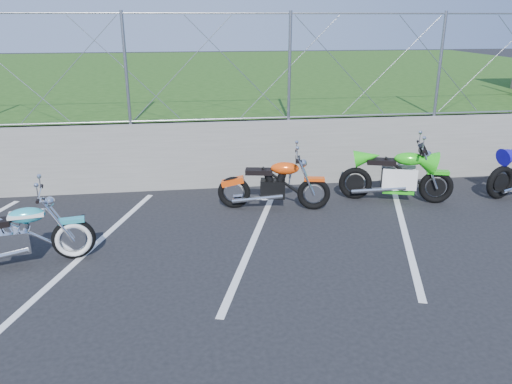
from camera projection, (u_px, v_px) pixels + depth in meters
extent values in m
plane|color=black|center=(265.00, 267.00, 6.72)|extent=(90.00, 90.00, 0.00)
cube|color=slate|center=(238.00, 154.00, 9.77)|extent=(30.00, 0.22, 1.30)
cube|color=#204512|center=(211.00, 87.00, 19.11)|extent=(30.00, 20.00, 1.30)
cylinder|color=gray|center=(236.00, 13.00, 8.91)|extent=(28.00, 0.03, 0.03)
cylinder|color=gray|center=(237.00, 119.00, 9.54)|extent=(28.00, 0.03, 0.03)
cube|color=silver|center=(94.00, 246.00, 7.34)|extent=(1.49, 4.31, 0.01)
cube|color=silver|center=(255.00, 237.00, 7.65)|extent=(1.49, 4.31, 0.01)
cube|color=silver|center=(404.00, 228.00, 7.96)|extent=(1.49, 4.31, 0.01)
torus|color=black|center=(74.00, 239.00, 6.88)|extent=(0.60, 0.20, 0.59)
cube|color=silver|center=(15.00, 242.00, 6.65)|extent=(0.45, 0.32, 0.30)
ellipsoid|color=teal|center=(27.00, 215.00, 6.59)|extent=(0.50, 0.29, 0.21)
cube|color=teal|center=(71.00, 220.00, 6.79)|extent=(0.36, 0.19, 0.05)
cylinder|color=silver|center=(40.00, 193.00, 6.55)|extent=(0.13, 0.64, 0.02)
torus|color=black|center=(234.00, 192.00, 8.72)|extent=(0.58, 0.21, 0.57)
torus|color=black|center=(314.00, 194.00, 8.65)|extent=(0.58, 0.21, 0.57)
cube|color=black|center=(273.00, 189.00, 8.66)|extent=(0.47, 0.34, 0.31)
ellipsoid|color=#F84C0E|center=(285.00, 168.00, 8.53)|extent=(0.52, 0.32, 0.21)
cube|color=black|center=(259.00, 171.00, 8.57)|extent=(0.50, 0.31, 0.08)
cube|color=#F84C0E|center=(314.00, 179.00, 8.56)|extent=(0.37, 0.20, 0.06)
cylinder|color=silver|center=(297.00, 156.00, 8.44)|extent=(0.15, 0.66, 0.03)
torus|color=black|center=(355.00, 183.00, 9.16)|extent=(0.61, 0.28, 0.60)
torus|color=black|center=(436.00, 187.00, 8.95)|extent=(0.61, 0.28, 0.60)
cube|color=black|center=(395.00, 180.00, 9.02)|extent=(0.52, 0.40, 0.34)
ellipsoid|color=#28D41A|center=(409.00, 159.00, 8.86)|extent=(0.58, 0.39, 0.23)
cube|color=black|center=(381.00, 162.00, 8.95)|extent=(0.55, 0.38, 0.09)
cube|color=#28D41A|center=(438.00, 172.00, 8.85)|extent=(0.41, 0.26, 0.06)
cylinder|color=silver|center=(421.00, 146.00, 8.75)|extent=(0.24, 0.70, 0.03)
torus|color=black|center=(500.00, 182.00, 9.16)|extent=(0.64, 0.26, 0.63)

